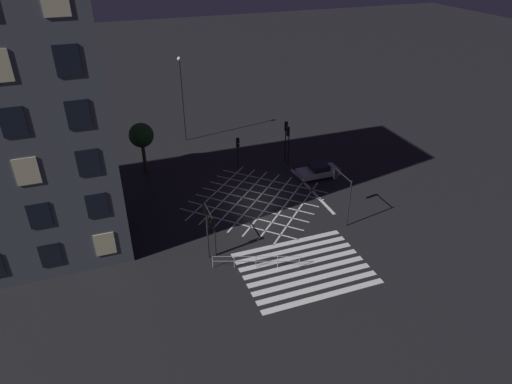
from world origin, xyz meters
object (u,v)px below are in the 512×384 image
at_px(traffic_light_se_cross, 342,185).
at_px(street_lamp_west, 48,179).
at_px(traffic_light_median_north, 238,147).
at_px(traffic_light_ne_cross, 286,134).
at_px(traffic_light_sw_cross, 209,218).
at_px(street_tree_near, 141,136).
at_px(waiting_car, 318,171).
at_px(traffic_light_sw_main, 208,228).
at_px(traffic_light_ne_main, 288,138).
at_px(street_lamp_east, 182,89).

distance_m(traffic_light_se_cross, street_lamp_west, 22.49).
bearing_deg(traffic_light_median_north, traffic_light_se_cross, 23.59).
xyz_separation_m(traffic_light_ne_cross, traffic_light_sw_cross, (-11.33, -11.36, -0.76)).
relative_size(traffic_light_sw_cross, street_tree_near, 0.65).
bearing_deg(street_lamp_west, waiting_car, 8.56).
bearing_deg(traffic_light_sw_main, traffic_light_ne_main, 46.48).
distance_m(traffic_light_sw_cross, traffic_light_se_cross, 11.32).
relative_size(traffic_light_sw_main, street_lamp_east, 0.38).
relative_size(street_tree_near, waiting_car, 1.23).
relative_size(traffic_light_sw_cross, traffic_light_se_cross, 0.77).
xyz_separation_m(traffic_light_sw_cross, street_tree_near, (-2.84, 14.49, 1.35)).
relative_size(traffic_light_median_north, street_tree_near, 0.67).
relative_size(traffic_light_sw_cross, waiting_car, 0.80).
bearing_deg(traffic_light_se_cross, waiting_car, -13.51).
relative_size(traffic_light_ne_main, traffic_light_sw_main, 1.14).
bearing_deg(street_lamp_west, traffic_light_ne_main, 17.95).
xyz_separation_m(traffic_light_ne_main, traffic_light_se_cross, (0.01, -10.87, 0.19)).
height_order(traffic_light_ne_main, traffic_light_se_cross, traffic_light_se_cross).
distance_m(traffic_light_ne_cross, traffic_light_sw_main, 17.57).
relative_size(traffic_light_ne_main, traffic_light_median_north, 1.23).
distance_m(traffic_light_ne_main, traffic_light_sw_main, 17.05).
xyz_separation_m(traffic_light_median_north, street_tree_near, (-9.01, 2.94, 1.36)).
distance_m(street_lamp_west, street_tree_near, 13.63).
distance_m(traffic_light_sw_cross, street_lamp_east, 21.04).
height_order(street_lamp_west, street_tree_near, street_lamp_west).
distance_m(street_lamp_east, street_tree_near, 8.53).
bearing_deg(traffic_light_ne_main, street_tree_near, -15.04).
bearing_deg(street_lamp_east, traffic_light_sw_main, -98.06).
xyz_separation_m(street_lamp_east, street_tree_near, (-5.53, -6.04, -2.40)).
distance_m(street_tree_near, waiting_car, 17.79).
relative_size(traffic_light_ne_main, traffic_light_se_cross, 0.97).
bearing_deg(street_lamp_east, traffic_light_ne_main, -48.83).
distance_m(traffic_light_median_north, waiting_car, 8.36).
xyz_separation_m(street_lamp_west, waiting_car, (23.75, 3.58, -5.33)).
xyz_separation_m(traffic_light_median_north, street_lamp_east, (-3.49, 8.98, 3.76)).
bearing_deg(traffic_light_se_cross, traffic_light_sw_cross, 89.10).
bearing_deg(traffic_light_ne_main, street_lamp_west, 17.95).
distance_m(traffic_light_sw_main, waiting_car, 16.25).
xyz_separation_m(traffic_light_se_cross, street_lamp_east, (-8.61, 20.70, 3.02)).
distance_m(traffic_light_se_cross, street_lamp_east, 22.62).
bearing_deg(traffic_light_sw_main, street_lamp_west, 152.92).
distance_m(traffic_light_median_north, traffic_light_se_cross, 12.82).
distance_m(traffic_light_ne_main, traffic_light_se_cross, 10.87).
xyz_separation_m(traffic_light_sw_main, street_lamp_east, (3.14, 22.19, 3.56)).
height_order(traffic_light_ne_cross, traffic_light_sw_cross, traffic_light_ne_cross).
xyz_separation_m(traffic_light_sw_cross, traffic_light_median_north, (6.18, 11.55, -0.01)).
relative_size(traffic_light_ne_cross, traffic_light_sw_cross, 1.36).
relative_size(traffic_light_sw_cross, street_lamp_west, 0.41).
xyz_separation_m(traffic_light_ne_cross, traffic_light_sw_main, (-11.78, -13.03, -0.58)).
bearing_deg(traffic_light_ne_cross, traffic_light_median_north, -92.13).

